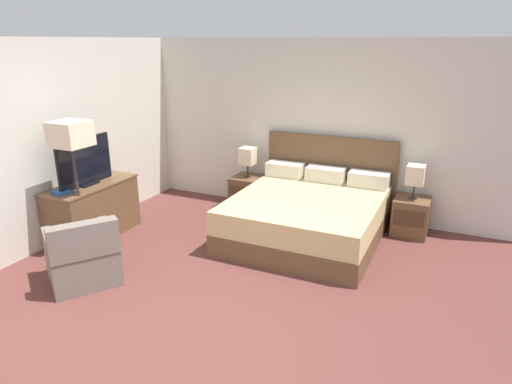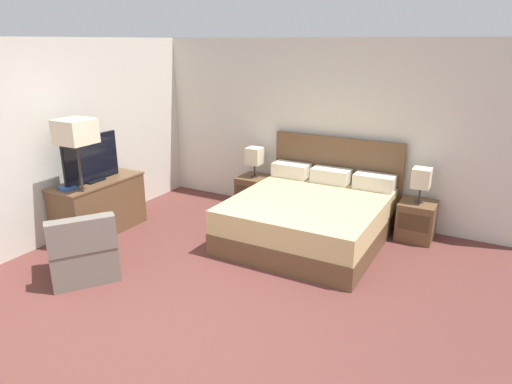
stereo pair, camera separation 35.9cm
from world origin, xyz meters
name	(u,v)px [view 1 (the left image)]	position (x,y,z in m)	size (l,w,h in m)	color
ground_plane	(174,338)	(0.00, 0.00, 0.00)	(10.61, 10.61, 0.00)	brown
wall_back	(309,128)	(0.00, 3.57, 1.26)	(6.23, 0.06, 2.52)	silver
wall_left	(69,140)	(-2.54, 1.47, 1.26)	(0.06, 5.34, 2.52)	silver
bed	(308,215)	(0.37, 2.55, 0.32)	(1.89, 2.01, 1.19)	brown
nightstand_left	(248,192)	(-0.84, 3.24, 0.25)	(0.45, 0.47, 0.50)	brown
nightstand_right	(411,216)	(1.58, 3.24, 0.25)	(0.45, 0.47, 0.50)	brown
table_lamp_left	(248,156)	(-0.84, 3.24, 0.82)	(0.22, 0.22, 0.45)	#332D28
table_lamp_right	(415,175)	(1.58, 3.24, 0.82)	(0.22, 0.22, 0.45)	#332D28
dresser	(93,209)	(-2.22, 1.41, 0.38)	(0.55, 1.24, 0.73)	brown
tv	(85,162)	(-2.21, 1.37, 1.02)	(0.18, 0.86, 0.61)	black
book_red_cover	(61,192)	(-2.24, 0.96, 0.75)	(0.18, 0.18, 0.04)	#234C8E
armchair_by_window	(83,258)	(-1.43, 0.43, 0.28)	(0.96, 0.95, 0.76)	#70665B
floor_lamp	(71,141)	(-1.98, 0.99, 1.39)	(0.38, 0.38, 1.62)	#332D28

